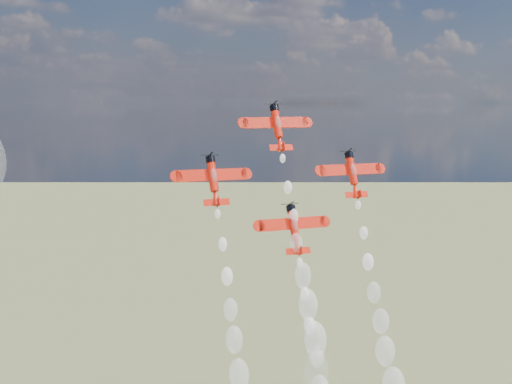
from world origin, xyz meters
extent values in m
cylinder|color=red|center=(12.74, 17.49, 106.40)|extent=(1.56, 3.70, 5.93)
cylinder|color=black|center=(12.74, 18.71, 109.26)|extent=(1.78, 2.07, 1.72)
cube|color=red|center=(12.74, 17.97, 106.55)|extent=(13.56, 1.10, 2.14)
cube|color=white|center=(9.07, 18.10, 106.50)|extent=(5.34, 0.27, 0.58)
cube|color=white|center=(16.41, 18.10, 106.50)|extent=(5.34, 0.27, 0.58)
cube|color=red|center=(12.74, 15.37, 101.86)|extent=(4.89, 0.60, 1.18)
cube|color=red|center=(12.74, 14.51, 101.99)|extent=(0.16, 2.31, 2.07)
ellipsoid|color=silver|center=(12.74, 16.88, 106.54)|extent=(1.22, 2.08, 2.96)
cone|color=red|center=(12.74, 15.82, 102.64)|extent=(1.56, 2.57, 3.27)
cylinder|color=red|center=(-1.74, 13.51, 97.08)|extent=(1.56, 3.70, 5.93)
cylinder|color=black|center=(-1.74, 14.73, 99.94)|extent=(1.78, 2.07, 1.72)
cube|color=red|center=(-1.74, 14.00, 97.23)|extent=(13.56, 1.10, 2.14)
cube|color=white|center=(-5.41, 14.12, 97.18)|extent=(5.34, 0.27, 0.58)
cube|color=white|center=(1.93, 14.12, 97.18)|extent=(5.34, 0.27, 0.58)
cube|color=red|center=(-1.74, 11.39, 92.54)|extent=(4.89, 0.60, 1.18)
cube|color=red|center=(-1.74, 10.54, 92.66)|extent=(0.16, 2.31, 2.07)
ellipsoid|color=silver|center=(-1.74, 12.90, 97.21)|extent=(1.22, 2.08, 2.96)
cone|color=red|center=(-1.74, 11.84, 93.31)|extent=(1.56, 2.57, 3.27)
cylinder|color=red|center=(27.22, 13.51, 97.08)|extent=(1.56, 3.70, 5.93)
cylinder|color=black|center=(27.22, 14.73, 99.94)|extent=(1.78, 2.07, 1.72)
cube|color=red|center=(27.22, 14.00, 97.23)|extent=(13.56, 1.10, 2.14)
cube|color=white|center=(23.55, 14.12, 97.18)|extent=(5.34, 0.27, 0.58)
cube|color=white|center=(30.89, 14.12, 97.18)|extent=(5.34, 0.27, 0.58)
cube|color=red|center=(27.22, 11.39, 92.54)|extent=(4.89, 0.60, 1.18)
cube|color=red|center=(27.22, 10.54, 92.66)|extent=(0.16, 2.31, 2.07)
ellipsoid|color=silver|center=(27.22, 12.90, 97.21)|extent=(1.22, 2.08, 2.96)
cone|color=red|center=(27.22, 11.84, 93.31)|extent=(1.56, 2.57, 3.27)
cylinder|color=red|center=(12.74, 9.53, 87.75)|extent=(1.56, 3.70, 5.93)
cylinder|color=black|center=(12.74, 10.76, 90.62)|extent=(1.78, 2.07, 1.72)
cube|color=red|center=(12.74, 10.02, 87.91)|extent=(13.56, 1.10, 2.14)
cube|color=white|center=(9.07, 10.15, 87.85)|extent=(5.34, 0.27, 0.58)
cube|color=white|center=(16.41, 10.15, 87.85)|extent=(5.34, 0.27, 0.58)
cube|color=red|center=(12.74, 7.42, 83.22)|extent=(4.89, 0.60, 1.18)
cube|color=red|center=(12.74, 6.56, 83.34)|extent=(0.16, 2.31, 2.07)
ellipsoid|color=silver|center=(12.74, 8.93, 87.89)|extent=(1.22, 2.08, 2.96)
cone|color=red|center=(12.74, 7.87, 83.99)|extent=(1.56, 2.57, 3.27)
sphere|color=white|center=(12.76, 14.71, 99.82)|extent=(1.04, 1.04, 1.04)
sphere|color=white|center=(12.82, 12.36, 94.46)|extent=(1.50, 1.50, 1.50)
sphere|color=white|center=(12.90, 10.29, 89.16)|extent=(1.96, 1.96, 1.96)
sphere|color=white|center=(12.59, 8.11, 84.39)|extent=(2.42, 2.42, 2.42)
sphere|color=white|center=(12.88, 5.68, 78.93)|extent=(2.88, 2.88, 2.88)
sphere|color=white|center=(12.83, 3.33, 74.08)|extent=(3.34, 3.34, 3.34)
sphere|color=white|center=(13.18, 0.94, 68.27)|extent=(3.80, 3.80, 3.80)
sphere|color=white|center=(12.42, -0.92, 63.02)|extent=(4.26, 4.26, 4.26)
sphere|color=white|center=(-1.74, 10.83, 90.49)|extent=(1.04, 1.04, 1.04)
sphere|color=white|center=(-1.64, 8.43, 85.34)|extent=(1.50, 1.50, 1.50)
sphere|color=white|center=(-1.73, 6.01, 80.06)|extent=(1.96, 1.96, 1.96)
sphere|color=white|center=(-1.76, 4.20, 74.55)|extent=(2.42, 2.42, 2.42)
sphere|color=white|center=(-1.86, 2.11, 69.82)|extent=(2.88, 2.88, 2.88)
sphere|color=white|center=(-1.83, -0.02, 64.26)|extent=(3.34, 3.34, 3.34)
sphere|color=white|center=(27.13, 10.63, 90.56)|extent=(1.04, 1.04, 1.04)
sphere|color=white|center=(27.10, 8.30, 85.45)|extent=(1.50, 1.50, 1.50)
sphere|color=white|center=(27.02, 6.35, 80.16)|extent=(1.96, 1.96, 1.96)
sphere|color=white|center=(27.00, 4.01, 74.75)|extent=(2.42, 2.42, 2.42)
sphere|color=white|center=(27.51, 2.13, 69.63)|extent=(2.88, 2.88, 2.88)
sphere|color=white|center=(26.97, -0.38, 64.74)|extent=(3.34, 3.34, 3.34)
sphere|color=white|center=(27.65, -2.44, 58.98)|extent=(3.80, 3.80, 3.80)
sphere|color=white|center=(12.68, 6.65, 81.20)|extent=(1.04, 1.04, 1.04)
sphere|color=white|center=(12.78, 4.68, 75.79)|extent=(1.50, 1.50, 1.50)
sphere|color=white|center=(12.72, 2.40, 70.54)|extent=(1.96, 1.96, 1.96)
sphere|color=white|center=(12.93, -0.16, 65.61)|extent=(2.42, 2.42, 2.42)
camera|label=1|loc=(-42.84, -109.21, 110.26)|focal=50.00mm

